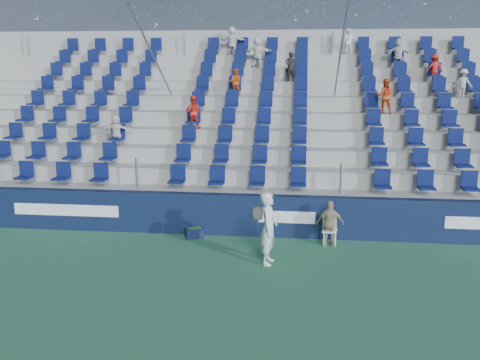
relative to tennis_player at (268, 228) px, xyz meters
name	(u,v)px	position (x,y,z in m)	size (l,w,h in m)	color
ground	(218,276)	(-1.11, -0.99, -0.91)	(70.00, 70.00, 0.00)	#2D6949
sponsor_wall	(235,215)	(-1.11, 2.16, -0.31)	(24.00, 0.32, 1.20)	#0F1A38
grandstand	(252,138)	(-1.10, 7.26, 1.23)	(24.00, 8.17, 6.63)	#9C9C97
tennis_player	(268,228)	(0.00, 0.00, 0.00)	(0.69, 0.70, 1.81)	silver
line_judge_chair	(330,226)	(1.58, 1.65, -0.41)	(0.44, 0.45, 0.88)	white
line_judge	(330,223)	(1.58, 1.51, -0.28)	(0.74, 0.31, 1.26)	tan
ball_bin	(194,232)	(-2.21, 1.76, -0.75)	(0.59, 0.51, 0.28)	#10183B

